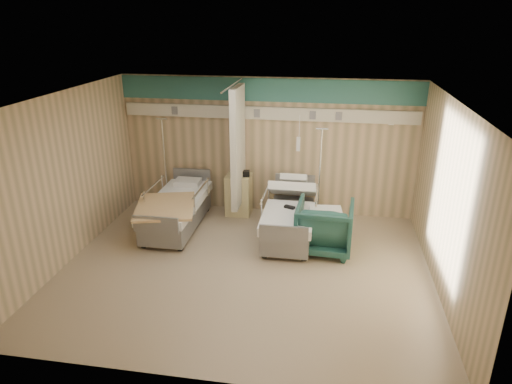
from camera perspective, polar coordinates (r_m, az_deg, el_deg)
ground at (r=7.65m, az=-1.34°, el=-9.56°), size 6.00×5.00×0.00m
room_walls at (r=7.13m, az=-1.33°, el=4.47°), size 6.04×5.04×2.82m
bed_right at (r=8.57m, az=4.21°, el=-3.65°), size 1.00×2.16×0.63m
bed_left at (r=9.01m, az=-9.87°, el=-2.64°), size 1.00×2.16×0.63m
bedside_cabinet at (r=9.50m, az=-2.17°, el=-0.31°), size 0.50×0.48×0.85m
visitor_armchair at (r=8.12m, az=8.53°, el=-4.31°), size 1.01×1.04×0.90m
waffle_blanket at (r=7.89m, az=8.81°, el=-1.28°), size 0.60×0.54×0.06m
iv_stand_right at (r=9.18m, az=7.76°, el=-1.50°), size 0.35×0.35×1.94m
iv_stand_left at (r=9.83m, az=-11.04°, el=-0.05°), size 0.36×0.36×2.00m
call_remote at (r=8.33m, az=4.21°, el=-1.89°), size 0.21×0.15×0.04m
tan_blanket at (r=8.50m, az=-11.31°, el=-1.78°), size 1.32×1.51×0.04m
toiletry_bag at (r=9.27m, az=-1.47°, el=2.33°), size 0.24×0.17×0.12m
white_cup at (r=9.32m, az=-2.57°, el=2.41°), size 0.10×0.10×0.12m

